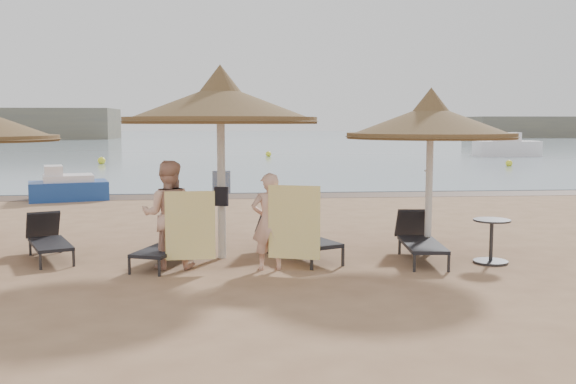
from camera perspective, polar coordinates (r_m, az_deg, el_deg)
name	(u,v)px	position (r m, az deg, el deg)	size (l,w,h in m)	color
ground	(213,266)	(10.00, -6.66, -6.54)	(160.00, 160.00, 0.00)	#A47A58
sea	(228,138)	(89.78, -5.39, 4.80)	(200.00, 140.00, 0.03)	#708C9F
wet_sand_strip	(221,196)	(19.28, -5.96, -0.36)	(200.00, 1.60, 0.01)	brown
far_shore	(36,117)	(91.18, -21.49, 6.24)	(150.00, 54.80, 12.00)	#736B53
palapa_center	(220,105)	(10.33, -6.02, 7.72)	(3.14, 3.14, 3.11)	silver
palapa_right	(431,122)	(10.78, 12.56, 6.08)	(2.79, 2.79, 2.77)	silver
lounger_far_left	(48,238)	(11.16, -20.55, -3.88)	(1.11, 1.67, 0.71)	#2A2A2D
lounger_near_left	(170,243)	(10.24, -10.44, -4.48)	(1.05, 1.67, 0.71)	#2A2A2D
lounger_near_right	(294,234)	(10.58, 0.56, -3.71)	(1.33, 1.96, 0.84)	#2A2A2D
lounger_far_right	(419,238)	(10.57, 11.60, -4.05)	(0.71, 1.73, 0.76)	#2A2A2D
side_table	(491,243)	(10.56, 17.61, -4.30)	(0.57, 0.57, 0.69)	#2A2A2D
person_left	(168,206)	(9.81, -10.63, -1.23)	(0.87, 0.57, 1.89)	#E4AD94
person_right	(269,214)	(9.55, -1.70, -1.95)	(0.78, 0.50, 1.69)	#E4AD94
towel_left	(190,226)	(9.47, -8.69, -2.98)	(0.72, 0.05, 1.01)	yellow
towel_right	(294,222)	(9.34, 0.54, -2.72)	(0.74, 0.26, 1.08)	yellow
bag_patterned	(221,182)	(10.56, -5.93, 0.86)	(0.29, 0.10, 0.37)	white
bag_dark	(221,196)	(10.24, -5.94, -0.40)	(0.23, 0.13, 0.30)	black
pedal_boat	(67,187)	(19.27, -19.02, 0.42)	(2.39, 1.80, 0.99)	#1C4191
buoy_left	(102,161)	(34.96, -16.24, 2.69)	(0.39, 0.39, 0.39)	yellow
buoy_mid	(268,154)	(40.96, -1.75, 3.39)	(0.36, 0.36, 0.36)	yellow
buoy_right	(509,163)	(33.75, 19.05, 2.43)	(0.33, 0.33, 0.33)	yellow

